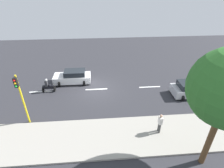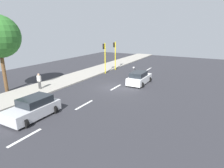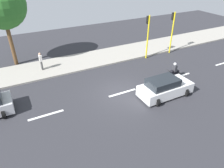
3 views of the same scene
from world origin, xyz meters
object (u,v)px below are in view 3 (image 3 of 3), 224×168
object	(u,v)px
pedestrian_near_signal	(41,61)
traffic_light_midblock	(172,27)
motorcycle	(173,72)
street_tree_north	(1,5)
traffic_light_corner	(148,31)
car_white	(165,88)

from	to	relation	value
pedestrian_near_signal	traffic_light_midblock	world-z (taller)	traffic_light_midblock
motorcycle	street_tree_north	xyz separation A→B (m)	(9.58, 11.98, 5.04)
pedestrian_near_signal	traffic_light_corner	xyz separation A→B (m)	(-2.00, -10.48, 1.87)
car_white	motorcycle	world-z (taller)	motorcycle
street_tree_north	traffic_light_midblock	bearing A→B (deg)	-106.66
traffic_light_midblock	street_tree_north	distance (m)	16.68
motorcycle	traffic_light_midblock	distance (m)	6.57
car_white	street_tree_north	xyz separation A→B (m)	(11.35, 9.54, 4.97)
motorcycle	traffic_light_midblock	world-z (taller)	traffic_light_midblock
traffic_light_corner	street_tree_north	xyz separation A→B (m)	(4.72, 12.53, 2.76)
motorcycle	street_tree_north	distance (m)	16.15
pedestrian_near_signal	motorcycle	bearing A→B (deg)	-124.63
street_tree_north	traffic_light_corner	bearing A→B (deg)	-110.62
pedestrian_near_signal	street_tree_north	xyz separation A→B (m)	(2.72, 2.05, 4.63)
car_white	traffic_light_midblock	distance (m)	9.36
car_white	traffic_light_midblock	size ratio (longest dim) A/B	0.93
traffic_light_corner	street_tree_north	size ratio (longest dim) A/B	0.57
traffic_light_midblock	street_tree_north	size ratio (longest dim) A/B	0.57
motorcycle	car_white	bearing A→B (deg)	126.02
motorcycle	street_tree_north	bearing A→B (deg)	51.35
car_white	traffic_light_corner	distance (m)	7.61
street_tree_north	motorcycle	bearing A→B (deg)	-128.65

